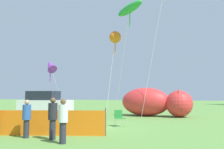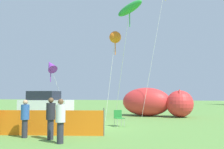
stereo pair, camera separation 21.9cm
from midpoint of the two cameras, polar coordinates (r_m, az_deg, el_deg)
The scene contains 11 objects.
ground_plane at distance 14.68m, azimuth -4.84°, elevation -11.76°, with size 120.00×120.00×0.00m, color #609342.
parked_car at distance 19.89m, azimuth -14.64°, elevation -6.77°, with size 3.95×2.07×2.09m.
folding_chair at distance 14.67m, azimuth 1.96°, elevation -9.60°, with size 0.71×0.71×0.93m.
inflatable_cat at distance 21.36m, azimuth 10.04°, elevation -6.43°, with size 6.09×3.03×2.40m.
safety_fence at distance 12.21m, azimuth -19.38°, elevation -10.35°, with size 7.34×1.66×1.24m.
spectator_in_blue_shirt at distance 10.70m, azimuth -13.26°, elevation -9.35°, with size 0.37×0.37×1.72m.
spectator_in_white_shirt at distance 11.46m, azimuth -18.75°, elevation -9.17°, with size 0.35×0.35×1.62m.
spectator_in_grey_shirt at distance 9.79m, azimuth -11.06°, elevation -9.96°, with size 0.37×0.37×1.68m.
kite_green_fish at distance 17.97m, azimuth 4.40°, elevation 14.73°, with size 2.80×3.22×8.38m.
kite_orange_flower at distance 18.30m, azimuth 1.08°, elevation 8.47°, with size 0.98×1.17×6.42m.
kite_purple_delta at distance 20.28m, azimuth -13.51°, elevation 1.97°, with size 1.54×2.12×4.75m.
Camera 2 is at (5.09, -13.66, 1.87)m, focal length 40.00 mm.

